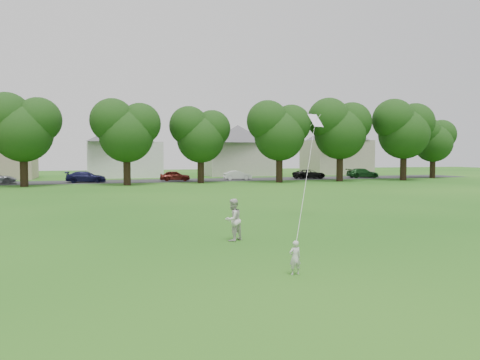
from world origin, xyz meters
name	(u,v)px	position (x,y,z in m)	size (l,w,h in m)	color
ground	(227,262)	(0.00, 0.00, 0.00)	(160.00, 160.00, 0.00)	#185212
street	(130,181)	(0.00, 42.00, 0.01)	(90.00, 7.00, 0.01)	#2D2D30
toddler	(295,258)	(1.34, -1.89, 0.46)	(0.33, 0.22, 0.91)	silver
older_boy	(233,220)	(1.12, 3.20, 0.77)	(0.75, 0.59, 1.55)	silver
kite	(308,166)	(4.04, 3.02, 2.74)	(3.17, 5.29, 11.96)	white
tree_row	(170,126)	(3.74, 35.94, 6.03)	(81.05, 8.72, 9.88)	black
parked_cars	(138,176)	(0.79, 41.00, 0.61)	(65.12, 2.38, 1.26)	black
house_row	(123,142)	(-0.14, 52.00, 4.71)	(76.84, 13.93, 10.02)	silver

